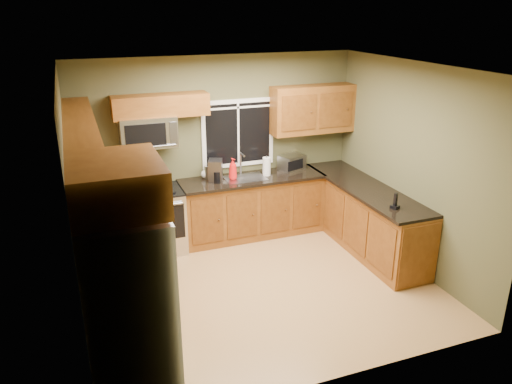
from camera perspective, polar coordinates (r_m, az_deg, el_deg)
floor at (r=6.44m, az=0.69°, el=-10.73°), size 4.20×4.20×0.00m
ceiling at (r=5.54m, az=0.81°, el=13.90°), size 4.20×4.20×0.00m
back_wall at (r=7.48m, az=-4.27°, el=5.05°), size 4.20×0.00×4.20m
front_wall at (r=4.36m, az=9.40°, el=-6.93°), size 4.20×0.00×4.20m
left_wall at (r=5.50m, az=-20.13°, el=-2.01°), size 0.00×3.60×3.60m
right_wall at (r=6.86m, az=17.35°, el=2.71°), size 0.00×3.60×3.60m
window at (r=7.50m, az=-2.06°, el=6.73°), size 1.12×0.03×1.02m
base_cabinets_left at (r=6.31m, az=-16.52°, el=-7.67°), size 0.60×2.65×0.90m
countertop_left at (r=6.10m, az=-16.72°, el=-3.75°), size 0.65×2.65×0.04m
base_cabinets_back at (r=7.62m, az=-0.46°, el=-1.75°), size 2.17×0.60×0.90m
countertop_back at (r=7.43m, az=-0.40°, el=1.54°), size 2.17×0.65×0.04m
base_cabinets_peninsula at (r=7.41m, az=12.26°, el=-2.91°), size 0.60×2.52×0.90m
countertop_peninsula at (r=7.23m, az=12.34°, el=0.50°), size 0.65×2.50×0.04m
upper_cabinets_left at (r=5.79m, az=-19.24°, el=4.57°), size 0.33×2.65×0.72m
upper_cabinets_back_left at (r=6.97m, az=-10.85°, el=9.69°), size 1.30×0.33×0.30m
upper_cabinets_back_right at (r=7.73m, az=6.48°, el=9.38°), size 1.30×0.33×0.72m
upper_cabinet_over_fridge at (r=4.05m, az=-15.73°, el=0.86°), size 0.72×0.90×0.38m
refrigerator at (r=4.54m, az=-14.33°, el=-12.67°), size 0.74×0.90×1.80m
range at (r=7.26m, az=-11.33°, el=-3.20°), size 0.76×0.69×0.94m
microwave at (r=6.99m, az=-12.24°, el=6.74°), size 0.76×0.41×0.42m
sink at (r=7.40m, az=-1.29°, el=1.71°), size 0.60×0.42×0.36m
toaster_oven at (r=7.77m, az=4.11°, el=3.39°), size 0.44×0.39×0.23m
coffee_maker at (r=7.25m, az=-4.62°, el=2.37°), size 0.26×0.30×0.32m
kettle at (r=7.37m, az=-5.37°, el=2.38°), size 0.15×0.15×0.25m
paper_towel_roll at (r=7.48m, az=1.22°, el=2.95°), size 0.15×0.15×0.31m
soap_bottle_a at (r=7.31m, az=-2.67°, el=2.67°), size 0.15×0.15×0.32m
soap_bottle_c at (r=7.42m, az=-5.84°, el=2.22°), size 0.15×0.15×0.16m
cordless_phone at (r=6.51m, az=15.61°, el=-1.31°), size 0.12×0.12×0.21m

